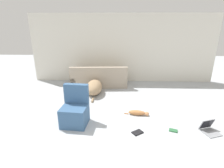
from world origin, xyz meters
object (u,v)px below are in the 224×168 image
couch (99,79)px  dog (94,87)px  cat (138,113)px  book_black (137,132)px  side_chair (75,111)px  laptop_open (209,128)px  book_green (173,130)px

couch → dog: bearing=80.3°
cat → couch: bearing=127.2°
cat → book_black: cat is taller
side_chair → laptop_open: bearing=0.9°
couch → book_black: (1.11, -2.93, -0.24)m
dog → cat: (1.29, -1.44, -0.15)m
dog → side_chair: (-0.19, -1.87, 0.10)m
couch → side_chair: bearing=80.8°
couch → book_black: bearing=107.5°
dog → laptop_open: bearing=-129.5°
cat → book_green: 0.96m
laptop_open → book_green: laptop_open is taller
dog → book_green: size_ratio=7.09×
dog → book_black: dog is taller
book_black → side_chair: 1.45m
couch → dog: 0.74m
dog → laptop_open: (2.72, -2.09, -0.13)m
cat → book_black: bearing=-89.0°
cat → book_black: (-0.10, -0.77, -0.05)m
dog → book_black: 2.51m
book_green → side_chair: bearing=173.9°
laptop_open → couch: bearing=114.8°
book_black → laptop_open: bearing=4.4°
book_green → side_chair: 2.19m
laptop_open → book_black: size_ratio=1.59×
book_green → couch: bearing=123.7°
laptop_open → side_chair: side_chair is taller
cat → laptop_open: 1.57m
couch → book_black: couch is taller
dog → couch: bearing=-8.5°
laptop_open → book_black: laptop_open is taller
cat → book_black: size_ratio=2.32×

